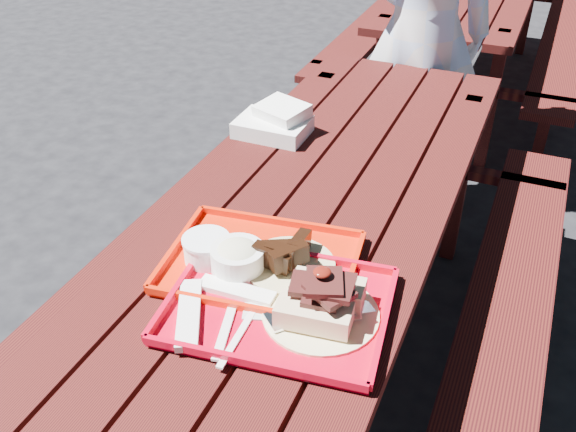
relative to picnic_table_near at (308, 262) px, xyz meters
The scene contains 7 objects.
ground 0.56m from the picnic_table_near, ahead, with size 60.00×60.00×0.00m, color black.
picnic_table_near is the anchor object (origin of this frame).
picnic_table_far 2.80m from the picnic_table_near, 90.00° to the left, with size 1.41×2.40×0.75m.
near_tray 0.46m from the picnic_table_near, 77.64° to the right, with size 0.53×0.44×0.16m.
far_tray 0.37m from the picnic_table_near, 93.84° to the right, with size 0.50×0.42×0.08m.
white_cloth 0.53m from the picnic_table_near, 125.16° to the left, with size 0.24×0.21×0.10m.
person 1.37m from the picnic_table_near, 90.15° to the left, with size 0.61×0.40×1.69m, color #B9D0F5.
Camera 1 is at (0.53, -1.41, 1.74)m, focal length 40.00 mm.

